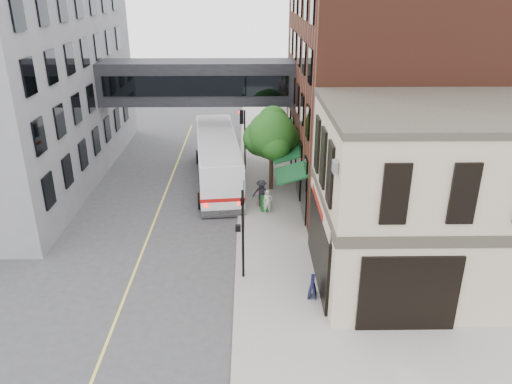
{
  "coord_description": "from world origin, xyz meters",
  "views": [
    {
      "loc": [
        0.71,
        -18.55,
        13.26
      ],
      "look_at": [
        1.05,
        4.73,
        3.4
      ],
      "focal_mm": 35.0,
      "sensor_mm": 36.0,
      "label": 1
    }
  ],
  "objects_px": {
    "pedestrian_a": "(268,202)",
    "newspaper_box": "(265,204)",
    "bus": "(217,157)",
    "pedestrian_b": "(262,193)",
    "sandwich_board": "(312,287)",
    "pedestrian_c": "(261,193)"
  },
  "relations": [
    {
      "from": "pedestrian_c",
      "to": "sandwich_board",
      "type": "xyz_separation_m",
      "value": [
        2.05,
        -9.85,
        -0.38
      ]
    },
    {
      "from": "pedestrian_b",
      "to": "bus",
      "type": "bearing_deg",
      "value": 137.54
    },
    {
      "from": "bus",
      "to": "newspaper_box",
      "type": "xyz_separation_m",
      "value": [
        3.19,
        -5.29,
        -1.22
      ]
    },
    {
      "from": "pedestrian_a",
      "to": "bus",
      "type": "bearing_deg",
      "value": 117.84
    },
    {
      "from": "pedestrian_a",
      "to": "sandwich_board",
      "type": "relative_size",
      "value": 1.49
    },
    {
      "from": "bus",
      "to": "pedestrian_a",
      "type": "distance_m",
      "value": 6.65
    },
    {
      "from": "pedestrian_b",
      "to": "pedestrian_c",
      "type": "bearing_deg",
      "value": -87.58
    },
    {
      "from": "pedestrian_b",
      "to": "sandwich_board",
      "type": "bearing_deg",
      "value": -66.89
    },
    {
      "from": "newspaper_box",
      "to": "sandwich_board",
      "type": "xyz_separation_m",
      "value": [
        1.85,
        -9.14,
        0.02
      ]
    },
    {
      "from": "newspaper_box",
      "to": "pedestrian_a",
      "type": "bearing_deg",
      "value": -77.0
    },
    {
      "from": "pedestrian_a",
      "to": "newspaper_box",
      "type": "bearing_deg",
      "value": 109.55
    },
    {
      "from": "bus",
      "to": "pedestrian_c",
      "type": "distance_m",
      "value": 5.53
    },
    {
      "from": "bus",
      "to": "sandwich_board",
      "type": "distance_m",
      "value": 15.33
    },
    {
      "from": "pedestrian_a",
      "to": "pedestrian_b",
      "type": "height_order",
      "value": "pedestrian_b"
    },
    {
      "from": "newspaper_box",
      "to": "sandwich_board",
      "type": "relative_size",
      "value": 0.96
    },
    {
      "from": "pedestrian_b",
      "to": "sandwich_board",
      "type": "distance_m",
      "value": 10.37
    },
    {
      "from": "sandwich_board",
      "to": "pedestrian_b",
      "type": "bearing_deg",
      "value": 110.54
    },
    {
      "from": "bus",
      "to": "newspaper_box",
      "type": "bearing_deg",
      "value": -58.93
    },
    {
      "from": "pedestrian_b",
      "to": "sandwich_board",
      "type": "height_order",
      "value": "pedestrian_b"
    },
    {
      "from": "bus",
      "to": "newspaper_box",
      "type": "height_order",
      "value": "bus"
    },
    {
      "from": "bus",
      "to": "newspaper_box",
      "type": "distance_m",
      "value": 6.29
    },
    {
      "from": "bus",
      "to": "pedestrian_a",
      "type": "height_order",
      "value": "bus"
    }
  ]
}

